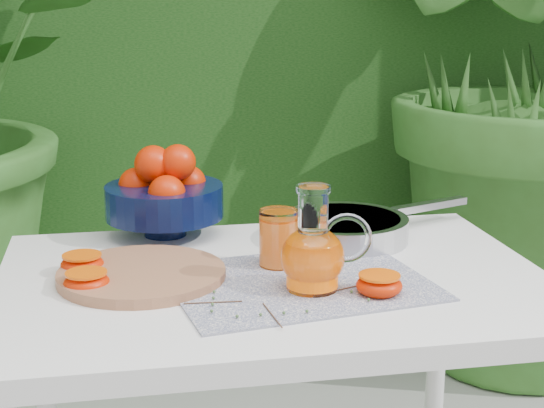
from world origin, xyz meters
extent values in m
imported|color=#336322|center=(0.93, 1.17, 1.04)|extent=(2.82, 2.82, 2.08)
cube|color=white|center=(-0.08, -0.02, 0.73)|extent=(1.00, 0.70, 0.04)
cylinder|color=white|center=(0.37, 0.28, 0.35)|extent=(0.04, 0.04, 0.71)
cube|color=#0D1A4C|center=(-0.04, -0.07, 0.75)|extent=(0.50, 0.41, 0.00)
cylinder|color=#946043|center=(-0.32, 0.00, 0.76)|extent=(0.32, 0.32, 0.02)
cylinder|color=black|center=(-0.26, 0.28, 0.77)|extent=(0.09, 0.09, 0.04)
cylinder|color=black|center=(-0.26, 0.28, 0.82)|extent=(0.26, 0.26, 0.07)
sphere|color=red|center=(-0.31, 0.30, 0.85)|extent=(0.08, 0.08, 0.08)
sphere|color=red|center=(-0.20, 0.31, 0.85)|extent=(0.08, 0.08, 0.08)
sphere|color=red|center=(-0.25, 0.22, 0.85)|extent=(0.08, 0.08, 0.08)
sphere|color=red|center=(-0.26, 0.34, 0.85)|extent=(0.08, 0.08, 0.08)
sphere|color=red|center=(-0.28, 0.28, 0.90)|extent=(0.08, 0.08, 0.08)
sphere|color=red|center=(-0.23, 0.27, 0.91)|extent=(0.08, 0.08, 0.08)
cylinder|color=white|center=(-0.03, -0.11, 0.76)|extent=(0.10, 0.10, 0.01)
ellipsoid|color=white|center=(-0.03, -0.11, 0.81)|extent=(0.13, 0.13, 0.11)
cylinder|color=white|center=(-0.03, -0.11, 0.89)|extent=(0.06, 0.06, 0.07)
cylinder|color=white|center=(-0.03, -0.11, 0.93)|extent=(0.07, 0.07, 0.01)
torus|color=white|center=(0.03, -0.12, 0.85)|extent=(0.09, 0.03, 0.09)
cylinder|color=#F55F05|center=(-0.03, -0.11, 0.80)|extent=(0.10, 0.10, 0.08)
cylinder|color=white|center=(-0.06, 0.02, 0.81)|extent=(0.09, 0.09, 0.11)
cylinder|color=orange|center=(-0.06, 0.02, 0.80)|extent=(0.08, 0.08, 0.09)
cylinder|color=#ED5F07|center=(-0.06, 0.02, 0.84)|extent=(0.07, 0.07, 0.00)
cylinder|color=#B0AFB4|center=(0.11, 0.17, 0.77)|extent=(0.35, 0.35, 0.05)
cylinder|color=silver|center=(0.11, 0.17, 0.79)|extent=(0.30, 0.30, 0.01)
cube|color=#B0AFB4|center=(0.33, 0.25, 0.79)|extent=(0.20, 0.09, 0.02)
ellipsoid|color=red|center=(-0.41, -0.05, 0.77)|extent=(0.09, 0.09, 0.04)
cylinder|color=#ED5F07|center=(-0.41, -0.05, 0.79)|extent=(0.08, 0.08, 0.00)
ellipsoid|color=red|center=(-0.42, 0.05, 0.77)|extent=(0.09, 0.09, 0.04)
cylinder|color=#ED5F07|center=(-0.42, 0.05, 0.79)|extent=(0.08, 0.08, 0.00)
ellipsoid|color=red|center=(0.08, -0.16, 0.77)|extent=(0.09, 0.09, 0.04)
cylinder|color=#ED5F07|center=(0.08, -0.16, 0.79)|extent=(0.08, 0.08, 0.00)
cylinder|color=#503424|center=(-0.12, -0.22, 0.76)|extent=(0.01, 0.11, 0.00)
sphere|color=#416132|center=(-0.18, -0.22, 0.76)|extent=(0.01, 0.01, 0.01)
sphere|color=#416132|center=(-0.14, -0.22, 0.76)|extent=(0.01, 0.01, 0.01)
sphere|color=#416132|center=(-0.10, -0.22, 0.76)|extent=(0.01, 0.01, 0.01)
sphere|color=#416132|center=(-0.06, -0.22, 0.76)|extent=(0.01, 0.01, 0.01)
cylinder|color=#503424|center=(0.02, -0.13, 0.76)|extent=(0.12, 0.05, 0.00)
sphere|color=#416132|center=(0.00, -0.06, 0.76)|extent=(0.01, 0.01, 0.01)
sphere|color=#416132|center=(0.02, -0.11, 0.76)|extent=(0.01, 0.01, 0.01)
sphere|color=#416132|center=(0.03, -0.15, 0.76)|extent=(0.01, 0.01, 0.01)
sphere|color=#416132|center=(0.05, -0.19, 0.76)|extent=(0.01, 0.01, 0.01)
cylinder|color=#503424|center=(-0.21, -0.15, 0.76)|extent=(0.10, 0.01, 0.00)
sphere|color=#416132|center=(-0.21, -0.19, 0.76)|extent=(0.01, 0.01, 0.01)
sphere|color=#416132|center=(-0.21, -0.16, 0.76)|extent=(0.01, 0.01, 0.01)
sphere|color=#416132|center=(-0.20, -0.13, 0.76)|extent=(0.01, 0.01, 0.01)
sphere|color=#416132|center=(-0.20, -0.11, 0.76)|extent=(0.01, 0.01, 0.01)
camera|label=1|loc=(-0.35, -1.44, 1.26)|focal=55.00mm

